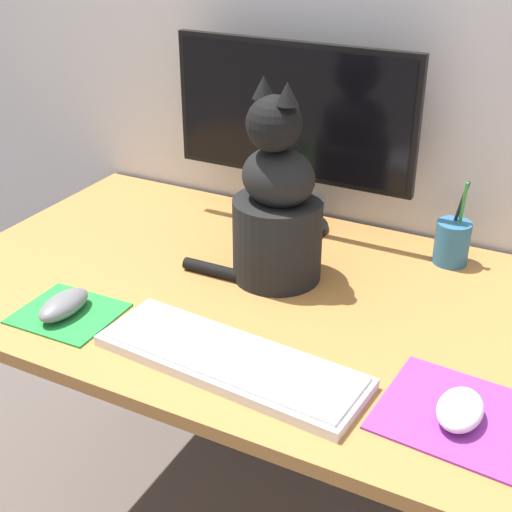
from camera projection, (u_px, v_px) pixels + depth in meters
desk at (248, 332)px, 1.41m from camera, size 1.20×0.75×0.74m
monitor at (292, 125)px, 1.49m from camera, size 0.54×0.17×0.41m
keyboard at (230, 360)px, 1.13m from camera, size 0.46×0.18×0.02m
mousepad_left at (68, 313)px, 1.28m from camera, size 0.18×0.16×0.00m
mousepad_right at (460, 416)px, 1.03m from camera, size 0.24×0.22×0.00m
computer_mouse_left at (64, 305)px, 1.26m from camera, size 0.06×0.11×0.04m
computer_mouse_right at (460, 410)px, 1.01m from camera, size 0.06×0.10×0.04m
cat at (276, 208)px, 1.33m from camera, size 0.29×0.22×0.39m
pen_cup at (452, 242)px, 1.43m from camera, size 0.07×0.07×0.18m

